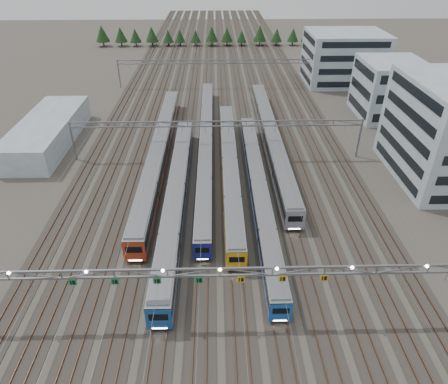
{
  "coord_description": "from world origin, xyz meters",
  "views": [
    {
      "loc": [
        -0.29,
        -31.11,
        37.36
      ],
      "look_at": [
        0.93,
        21.74,
        3.5
      ],
      "focal_mm": 32.0,
      "sensor_mm": 36.0,
      "label": 1
    }
  ],
  "objects_px": {
    "train_a": "(160,150)",
    "train_e": "(258,187)",
    "train_c": "(206,142)",
    "depot_bldg_north": "(344,58)",
    "train_f": "(271,137)",
    "train_d": "(230,165)",
    "west_shed": "(48,132)",
    "gantry_far": "(216,65)",
    "depot_bldg_mid": "(389,89)",
    "gantry_mid": "(217,128)",
    "train_b": "(177,192)",
    "gantry_near": "(220,274)"
  },
  "relations": [
    {
      "from": "gantry_mid",
      "to": "train_b",
      "type": "bearing_deg",
      "value": -112.79
    },
    {
      "from": "gantry_far",
      "to": "gantry_mid",
      "type": "bearing_deg",
      "value": -90.0
    },
    {
      "from": "train_a",
      "to": "train_b",
      "type": "relative_size",
      "value": 1.16
    },
    {
      "from": "train_d",
      "to": "gantry_mid",
      "type": "relative_size",
      "value": 0.92
    },
    {
      "from": "train_c",
      "to": "depot_bldg_north",
      "type": "height_order",
      "value": "depot_bldg_north"
    },
    {
      "from": "depot_bldg_mid",
      "to": "gantry_far",
      "type": "bearing_deg",
      "value": 151.1
    },
    {
      "from": "train_d",
      "to": "train_e",
      "type": "height_order",
      "value": "train_d"
    },
    {
      "from": "train_b",
      "to": "west_shed",
      "type": "relative_size",
      "value": 1.73
    },
    {
      "from": "depot_bldg_north",
      "to": "train_d",
      "type": "bearing_deg",
      "value": -122.68
    },
    {
      "from": "train_a",
      "to": "gantry_near",
      "type": "xyz_separation_m",
      "value": [
        11.2,
        -39.2,
        4.87
      ]
    },
    {
      "from": "train_c",
      "to": "train_f",
      "type": "distance_m",
      "value": 13.59
    },
    {
      "from": "train_a",
      "to": "train_e",
      "type": "height_order",
      "value": "train_a"
    },
    {
      "from": "gantry_near",
      "to": "depot_bldg_mid",
      "type": "bearing_deg",
      "value": 56.13
    },
    {
      "from": "train_f",
      "to": "west_shed",
      "type": "bearing_deg",
      "value": 176.48
    },
    {
      "from": "depot_bldg_north",
      "to": "train_a",
      "type": "bearing_deg",
      "value": -134.63
    },
    {
      "from": "gantry_mid",
      "to": "west_shed",
      "type": "bearing_deg",
      "value": 167.72
    },
    {
      "from": "train_c",
      "to": "depot_bldg_mid",
      "type": "bearing_deg",
      "value": 23.0
    },
    {
      "from": "depot_bldg_north",
      "to": "gantry_mid",
      "type": "bearing_deg",
      "value": -127.83
    },
    {
      "from": "train_e",
      "to": "gantry_far",
      "type": "height_order",
      "value": "gantry_far"
    },
    {
      "from": "depot_bldg_mid",
      "to": "west_shed",
      "type": "xyz_separation_m",
      "value": [
        -77.54,
        -14.2,
        -3.99
      ]
    },
    {
      "from": "train_c",
      "to": "gantry_mid",
      "type": "distance_m",
      "value": 6.04
    },
    {
      "from": "train_d",
      "to": "depot_bldg_north",
      "type": "distance_m",
      "value": 66.62
    },
    {
      "from": "train_c",
      "to": "west_shed",
      "type": "height_order",
      "value": "west_shed"
    },
    {
      "from": "train_e",
      "to": "depot_bldg_mid",
      "type": "bearing_deg",
      "value": 46.29
    },
    {
      "from": "depot_bldg_mid",
      "to": "train_b",
      "type": "bearing_deg",
      "value": -141.81
    },
    {
      "from": "train_c",
      "to": "depot_bldg_north",
      "type": "xyz_separation_m",
      "value": [
        40.36,
        45.71,
        5.29
      ]
    },
    {
      "from": "train_a",
      "to": "train_c",
      "type": "distance_m",
      "value": 9.98
    },
    {
      "from": "train_a",
      "to": "train_d",
      "type": "bearing_deg",
      "value": -23.57
    },
    {
      "from": "west_shed",
      "to": "train_d",
      "type": "bearing_deg",
      "value": -20.98
    },
    {
      "from": "gantry_mid",
      "to": "gantry_far",
      "type": "relative_size",
      "value": 1.0
    },
    {
      "from": "train_b",
      "to": "gantry_near",
      "type": "bearing_deg",
      "value": -74.43
    },
    {
      "from": "gantry_mid",
      "to": "depot_bldg_north",
      "type": "relative_size",
      "value": 2.56
    },
    {
      "from": "train_c",
      "to": "gantry_far",
      "type": "bearing_deg",
      "value": 86.91
    },
    {
      "from": "gantry_far",
      "to": "train_f",
      "type": "bearing_deg",
      "value": -74.32
    },
    {
      "from": "train_d",
      "to": "train_b",
      "type": "bearing_deg",
      "value": -134.21
    },
    {
      "from": "depot_bldg_mid",
      "to": "depot_bldg_north",
      "type": "bearing_deg",
      "value": 97.44
    },
    {
      "from": "gantry_near",
      "to": "train_c",
      "type": "bearing_deg",
      "value": 92.9
    },
    {
      "from": "train_b",
      "to": "west_shed",
      "type": "distance_m",
      "value": 37.68
    },
    {
      "from": "depot_bldg_mid",
      "to": "train_c",
      "type": "bearing_deg",
      "value": -157.0
    },
    {
      "from": "depot_bldg_north",
      "to": "train_e",
      "type": "bearing_deg",
      "value": -116.26
    },
    {
      "from": "gantry_mid",
      "to": "train_a",
      "type": "bearing_deg",
      "value": -175.31
    },
    {
      "from": "train_a",
      "to": "train_e",
      "type": "xyz_separation_m",
      "value": [
        18.0,
        -13.58,
        -0.28
      ]
    },
    {
      "from": "train_b",
      "to": "gantry_far",
      "type": "bearing_deg",
      "value": 83.69
    },
    {
      "from": "train_b",
      "to": "west_shed",
      "type": "bearing_deg",
      "value": 140.67
    },
    {
      "from": "train_d",
      "to": "gantry_mid",
      "type": "distance_m",
      "value": 8.39
    },
    {
      "from": "train_b",
      "to": "depot_bldg_north",
      "type": "relative_size",
      "value": 2.35
    },
    {
      "from": "train_d",
      "to": "train_f",
      "type": "distance_m",
      "value": 14.79
    },
    {
      "from": "train_e",
      "to": "depot_bldg_north",
      "type": "height_order",
      "value": "depot_bldg_north"
    },
    {
      "from": "gantry_mid",
      "to": "depot_bldg_mid",
      "type": "height_order",
      "value": "depot_bldg_mid"
    },
    {
      "from": "train_c",
      "to": "gantry_mid",
      "type": "height_order",
      "value": "gantry_mid"
    }
  ]
}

